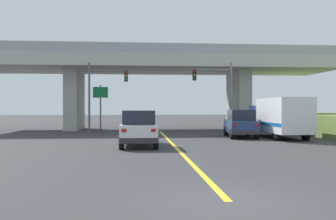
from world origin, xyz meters
TOP-DOWN VIEW (x-y plane):
  - ground at (0.00, 29.03)m, footprint 160.00×160.00m
  - overpass_bridge at (0.00, 29.03)m, footprint 35.17×8.79m
  - lane_divider_stripe at (0.00, 13.07)m, footprint 0.20×26.13m
  - suv_lead at (-2.02, 12.54)m, footprint 2.03×4.65m
  - suv_crossing at (5.46, 18.23)m, footprint 2.43×4.90m
  - box_truck at (8.08, 17.37)m, footprint 2.33×6.97m
  - traffic_signal_nearside at (5.12, 23.99)m, footprint 3.55×0.36m
  - traffic_signal_farside at (-5.16, 24.03)m, footprint 3.42×0.36m
  - highway_sign at (-5.45, 25.71)m, footprint 1.40×0.17m

SIDE VIEW (x-z plane):
  - ground at x=0.00m, z-range 0.00..0.00m
  - lane_divider_stripe at x=0.00m, z-range 0.00..0.01m
  - suv_crossing at x=5.46m, z-range 0.00..2.02m
  - suv_lead at x=-2.02m, z-range 0.01..2.03m
  - box_truck at x=8.08m, z-range 0.10..2.96m
  - highway_sign at x=-5.45m, z-range 0.95..5.21m
  - traffic_signal_farside at x=-5.16m, z-range 0.84..6.95m
  - traffic_signal_nearside at x=5.12m, z-range 0.88..7.07m
  - overpass_bridge at x=0.00m, z-range 1.93..9.94m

